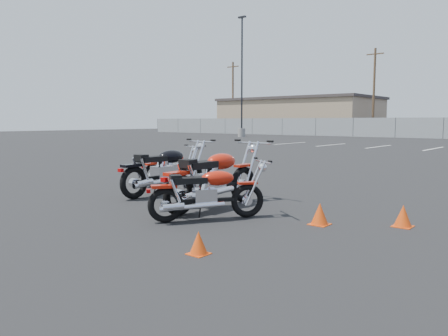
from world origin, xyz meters
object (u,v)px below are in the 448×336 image
Objects in this scene: motorcycle_third_red at (207,193)px; motorcycle_second_black at (164,170)px; motorcycle_rear_red at (214,178)px; motorcycle_front_red at (171,167)px.

motorcycle_second_black is at bearing 151.80° from motorcycle_third_red.
motorcycle_rear_red is (-0.52, 0.75, 0.11)m from motorcycle_third_red.
motorcycle_front_red is 0.78× the size of motorcycle_rear_red.
motorcycle_second_black is 0.96× the size of motorcycle_rear_red.
motorcycle_rear_red reaches higher than motorcycle_front_red.
motorcycle_third_red is at bearing -55.47° from motorcycle_rear_red.
motorcycle_third_red is at bearing -28.20° from motorcycle_second_black.
motorcycle_rear_red is (1.75, -0.46, 0.02)m from motorcycle_second_black.
motorcycle_rear_red is at bearing 124.53° from motorcycle_third_red.
motorcycle_front_red is 3.17m from motorcycle_rear_red.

